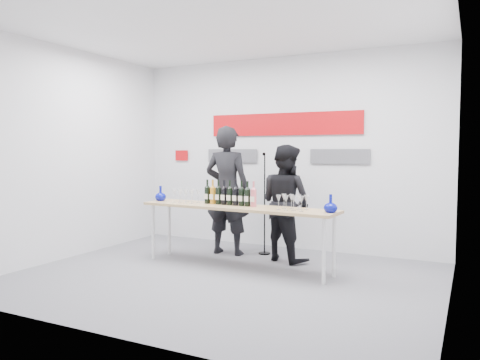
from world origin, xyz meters
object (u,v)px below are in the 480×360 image
(mic_stand, at_px, (264,223))
(presenter_right, at_px, (286,203))
(tasting_table, at_px, (237,211))
(presenter_left, at_px, (227,190))

(mic_stand, bearing_deg, presenter_right, -41.02)
(tasting_table, distance_m, mic_stand, 0.94)
(tasting_table, xyz_separation_m, presenter_right, (0.43, 0.66, 0.06))
(presenter_right, relative_size, mic_stand, 1.07)
(tasting_table, relative_size, presenter_left, 1.45)
(tasting_table, height_order, presenter_right, presenter_right)
(presenter_left, distance_m, presenter_right, 0.93)
(tasting_table, distance_m, presenter_left, 0.84)
(presenter_left, distance_m, mic_stand, 0.74)
(presenter_left, bearing_deg, presenter_right, 176.64)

